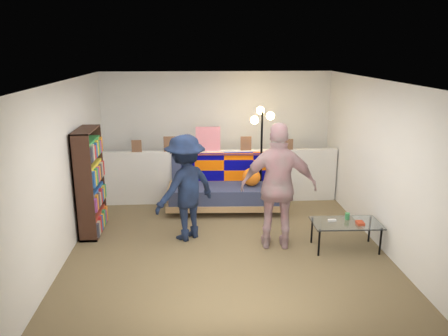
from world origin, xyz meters
name	(u,v)px	position (x,y,z in m)	size (l,w,h in m)	color
ground	(226,242)	(0.00, 0.00, 0.00)	(5.00, 5.00, 0.00)	brown
room_shell	(224,127)	(0.00, 0.47, 1.67)	(4.60, 5.05, 2.45)	silver
half_wall_ledge	(219,176)	(0.00, 1.80, 0.50)	(4.45, 0.15, 1.00)	silver
ledge_decor	(207,142)	(-0.23, 1.78, 1.18)	(2.97, 0.02, 0.45)	brown
futon_sofa	(225,187)	(0.09, 1.44, 0.41)	(2.07, 1.07, 0.87)	#A98052
bookshelf	(90,185)	(-2.08, 0.53, 0.77)	(0.28, 0.83, 1.66)	black
coffee_table	(346,224)	(1.72, -0.34, 0.38)	(0.99, 0.56, 0.51)	black
floor_lamp	(261,137)	(0.75, 1.57, 1.30)	(0.43, 0.35, 1.83)	black
person_left	(186,188)	(-0.59, 0.20, 0.81)	(1.04, 0.60, 1.62)	black
person_right	(279,187)	(0.74, -0.20, 0.92)	(1.08, 0.45, 1.85)	pink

